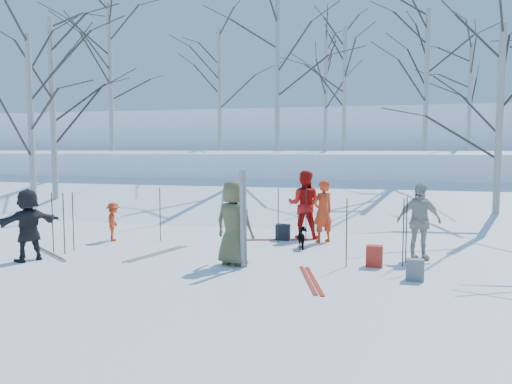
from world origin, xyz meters
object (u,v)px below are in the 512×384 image
(skier_olive_center, at_px, (234,223))
(skier_grey_west, at_px, (28,225))
(backpack_red, at_px, (374,256))
(skier_red_north, at_px, (323,211))
(dog, at_px, (303,238))
(skier_red_seated, at_px, (114,222))
(backpack_dark, at_px, (283,232))
(backpack_grey, at_px, (415,270))
(skier_redor_behind, at_px, (304,204))
(skier_cream_east, at_px, (419,221))

(skier_olive_center, relative_size, skier_grey_west, 1.13)
(skier_olive_center, relative_size, backpack_red, 4.01)
(skier_red_north, bearing_deg, dog, 27.81)
(skier_red_seated, height_order, backpack_dark, skier_red_seated)
(backpack_red, distance_m, backpack_grey, 1.12)
(backpack_grey, height_order, backpack_dark, backpack_dark)
(skier_olive_center, bearing_deg, backpack_dark, -82.28)
(skier_red_north, bearing_deg, skier_redor_behind, -82.82)
(skier_cream_east, relative_size, backpack_grey, 4.21)
(skier_red_north, distance_m, skier_grey_west, 6.65)
(skier_grey_west, distance_m, dog, 5.91)
(skier_red_north, bearing_deg, skier_red_seated, -30.16)
(backpack_dark, bearing_deg, skier_grey_west, -142.08)
(backpack_grey, bearing_deg, skier_redor_behind, 124.78)
(dog, bearing_deg, backpack_red, 121.01)
(dog, distance_m, backpack_dark, 1.18)
(skier_red_north, relative_size, backpack_dark, 3.83)
(skier_red_north, distance_m, backpack_dark, 1.15)
(backpack_dark, bearing_deg, dog, -55.39)
(skier_olive_center, bearing_deg, skier_redor_behind, -89.07)
(skier_olive_center, distance_m, skier_red_north, 3.20)
(backpack_red, bearing_deg, skier_olive_center, -168.77)
(skier_olive_center, distance_m, skier_grey_west, 4.26)
(backpack_red, distance_m, backpack_dark, 3.29)
(backpack_grey, bearing_deg, skier_red_seated, 163.73)
(skier_olive_center, relative_size, dog, 2.86)
(backpack_red, relative_size, backpack_grey, 1.11)
(dog, relative_size, backpack_red, 1.40)
(skier_red_north, relative_size, backpack_grey, 4.03)
(skier_olive_center, xyz_separation_m, backpack_red, (2.70, 0.54, -0.63))
(backpack_red, height_order, backpack_grey, backpack_red)
(skier_grey_west, height_order, backpack_dark, skier_grey_west)
(skier_red_north, xyz_separation_m, backpack_grey, (2.00, -3.20, -0.58))
(skier_red_seated, distance_m, backpack_grey, 7.39)
(skier_grey_west, bearing_deg, skier_cream_east, 136.12)
(skier_red_seated, distance_m, skier_cream_east, 7.26)
(skier_olive_center, distance_m, backpack_red, 2.83)
(skier_redor_behind, xyz_separation_m, skier_cream_east, (2.70, -1.86, -0.07))
(skier_red_seated, bearing_deg, skier_redor_behind, -93.92)
(skier_olive_center, xyz_separation_m, backpack_grey, (3.41, -0.33, -0.65))
(dog, distance_m, backpack_red, 2.14)
(skier_redor_behind, height_order, dog, skier_redor_behind)
(skier_red_seated, bearing_deg, skier_grey_west, 144.61)
(backpack_red, bearing_deg, backpack_grey, -50.85)
(skier_olive_center, bearing_deg, dog, -103.59)
(backpack_grey, relative_size, backpack_dark, 0.95)
(skier_grey_west, relative_size, backpack_grey, 3.92)
(skier_redor_behind, distance_m, skier_red_seated, 4.83)
(skier_red_seated, relative_size, skier_grey_west, 0.65)
(backpack_red, bearing_deg, skier_cream_east, 46.51)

